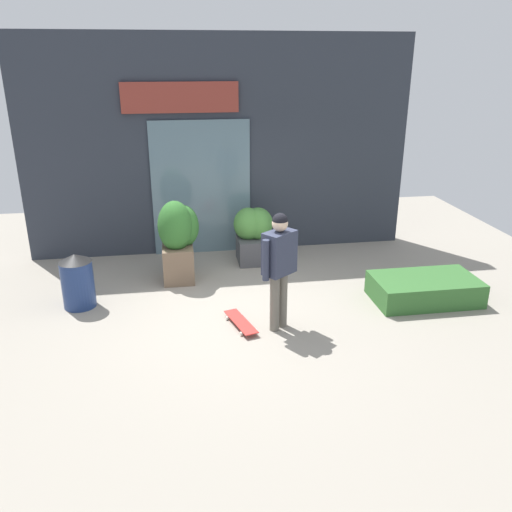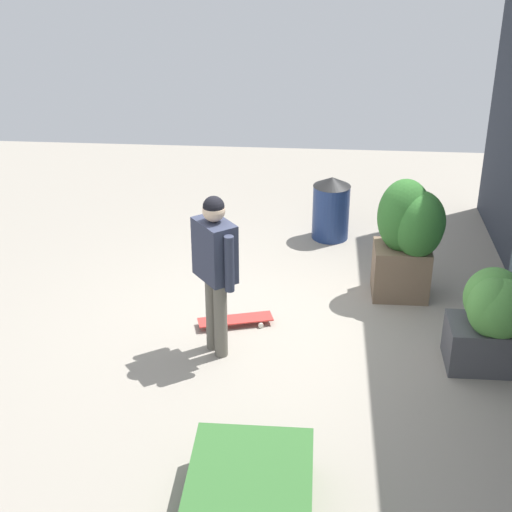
{
  "view_description": "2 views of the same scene",
  "coord_description": "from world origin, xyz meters",
  "px_view_note": "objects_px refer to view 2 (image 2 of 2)",
  "views": [
    {
      "loc": [
        -0.86,
        -6.79,
        3.51
      ],
      "look_at": [
        0.2,
        -0.13,
        0.94
      ],
      "focal_mm": 36.92,
      "sensor_mm": 36.0,
      "label": 1
    },
    {
      "loc": [
        6.84,
        0.4,
        4.2
      ],
      "look_at": [
        0.2,
        -0.13,
        0.94
      ],
      "focal_mm": 54.16,
      "sensor_mm": 36.0,
      "label": 2
    }
  ],
  "objects_px": {
    "planter_box_right": "(492,314)",
    "trash_bin": "(331,208)",
    "skateboard": "(235,320)",
    "planter_box_left": "(410,232)",
    "skateboarder": "(215,260)"
  },
  "relations": [
    {
      "from": "skateboard",
      "to": "trash_bin",
      "type": "relative_size",
      "value": 0.97
    },
    {
      "from": "skateboarder",
      "to": "trash_bin",
      "type": "height_order",
      "value": "skateboarder"
    },
    {
      "from": "planter_box_left",
      "to": "trash_bin",
      "type": "xyz_separation_m",
      "value": [
        -1.51,
        -0.82,
        -0.37
      ]
    },
    {
      "from": "planter_box_left",
      "to": "skateboarder",
      "type": "bearing_deg",
      "value": -56.65
    },
    {
      "from": "planter_box_left",
      "to": "trash_bin",
      "type": "bearing_deg",
      "value": -151.56
    },
    {
      "from": "skateboard",
      "to": "planter_box_right",
      "type": "xyz_separation_m",
      "value": [
        0.57,
        2.46,
        0.52
      ]
    },
    {
      "from": "planter_box_right",
      "to": "trash_bin",
      "type": "bearing_deg",
      "value": -152.99
    },
    {
      "from": "skateboarder",
      "to": "skateboard",
      "type": "bearing_deg",
      "value": 38.4
    },
    {
      "from": "planter_box_right",
      "to": "trash_bin",
      "type": "relative_size",
      "value": 1.19
    },
    {
      "from": "skateboard",
      "to": "trash_bin",
      "type": "distance_m",
      "value": 2.52
    },
    {
      "from": "skateboard",
      "to": "trash_bin",
      "type": "xyz_separation_m",
      "value": [
        -2.29,
        1.0,
        0.35
      ]
    },
    {
      "from": "trash_bin",
      "to": "skateboard",
      "type": "bearing_deg",
      "value": -23.53
    },
    {
      "from": "planter_box_left",
      "to": "trash_bin",
      "type": "height_order",
      "value": "planter_box_left"
    },
    {
      "from": "skateboard",
      "to": "planter_box_right",
      "type": "relative_size",
      "value": 0.81
    },
    {
      "from": "skateboarder",
      "to": "planter_box_right",
      "type": "bearing_deg",
      "value": -38.85
    }
  ]
}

